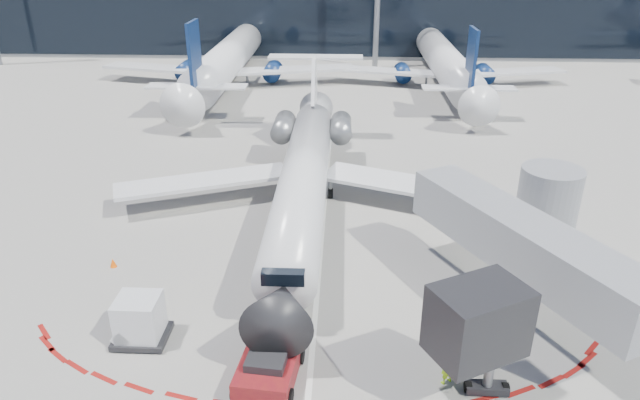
{
  "coord_description": "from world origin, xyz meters",
  "views": [
    {
      "loc": [
        1.16,
        -26.64,
        15.81
      ],
      "look_at": [
        -0.04,
        0.61,
        3.06
      ],
      "focal_mm": 32.0,
      "sensor_mm": 36.0,
      "label": 1
    }
  ],
  "objects_px": {
    "regional_jet": "(305,170)",
    "uld_container": "(140,320)",
    "pushback_tug": "(269,367)",
    "ramp_worker": "(448,364)"
  },
  "relations": [
    {
      "from": "ramp_worker",
      "to": "uld_container",
      "type": "height_order",
      "value": "uld_container"
    },
    {
      "from": "pushback_tug",
      "to": "ramp_worker",
      "type": "bearing_deg",
      "value": 7.74
    },
    {
      "from": "regional_jet",
      "to": "uld_container",
      "type": "xyz_separation_m",
      "value": [
        -6.09,
        -13.5,
        -1.46
      ]
    },
    {
      "from": "ramp_worker",
      "to": "uld_container",
      "type": "relative_size",
      "value": 0.79
    },
    {
      "from": "uld_container",
      "to": "regional_jet",
      "type": "bearing_deg",
      "value": 65.88
    },
    {
      "from": "pushback_tug",
      "to": "uld_container",
      "type": "relative_size",
      "value": 2.44
    },
    {
      "from": "regional_jet",
      "to": "pushback_tug",
      "type": "height_order",
      "value": "regional_jet"
    },
    {
      "from": "ramp_worker",
      "to": "regional_jet",
      "type": "bearing_deg",
      "value": -101.8
    },
    {
      "from": "regional_jet",
      "to": "uld_container",
      "type": "distance_m",
      "value": 14.88
    },
    {
      "from": "regional_jet",
      "to": "pushback_tug",
      "type": "distance_m",
      "value": 15.79
    }
  ]
}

